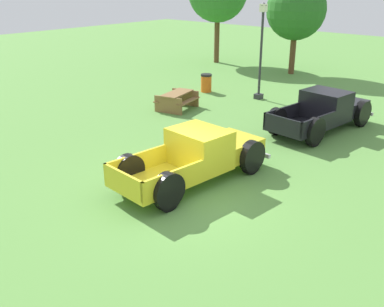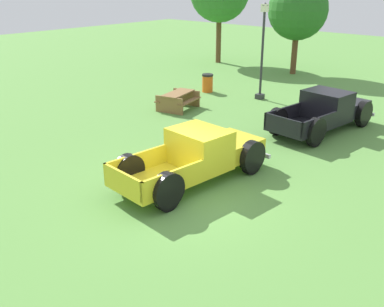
{
  "view_description": "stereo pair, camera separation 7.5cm",
  "coord_description": "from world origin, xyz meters",
  "px_view_note": "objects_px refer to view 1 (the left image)",
  "views": [
    {
      "loc": [
        7.42,
        -8.19,
        5.73
      ],
      "look_at": [
        -0.61,
        0.92,
        0.9
      ],
      "focal_mm": 41.65,
      "sensor_mm": 36.0,
      "label": 1
    },
    {
      "loc": [
        7.48,
        -8.14,
        5.73
      ],
      "look_at": [
        -0.61,
        0.92,
        0.9
      ],
      "focal_mm": 41.65,
      "sensor_mm": 36.0,
      "label": 2
    }
  ],
  "objects_px": {
    "picnic_table": "(177,99)",
    "pickup_truck_foreground": "(201,155)",
    "lamp_post_near": "(261,50)",
    "oak_tree_west": "(296,10)",
    "trash_can": "(206,83)",
    "pickup_truck_behind_left": "(326,111)"
  },
  "relations": [
    {
      "from": "picnic_table",
      "to": "pickup_truck_foreground",
      "type": "bearing_deg",
      "value": -41.4
    },
    {
      "from": "pickup_truck_foreground",
      "to": "lamp_post_near",
      "type": "bearing_deg",
      "value": 113.44
    },
    {
      "from": "pickup_truck_behind_left",
      "to": "picnic_table",
      "type": "height_order",
      "value": "pickup_truck_behind_left"
    },
    {
      "from": "pickup_truck_behind_left",
      "to": "oak_tree_west",
      "type": "relative_size",
      "value": 0.93
    },
    {
      "from": "lamp_post_near",
      "to": "pickup_truck_behind_left",
      "type": "bearing_deg",
      "value": -25.7
    },
    {
      "from": "pickup_truck_behind_left",
      "to": "picnic_table",
      "type": "relative_size",
      "value": 2.52
    },
    {
      "from": "trash_can",
      "to": "pickup_truck_foreground",
      "type": "bearing_deg",
      "value": -51.13
    },
    {
      "from": "pickup_truck_behind_left",
      "to": "trash_can",
      "type": "bearing_deg",
      "value": 167.95
    },
    {
      "from": "picnic_table",
      "to": "trash_can",
      "type": "height_order",
      "value": "trash_can"
    },
    {
      "from": "lamp_post_near",
      "to": "pickup_truck_foreground",
      "type": "bearing_deg",
      "value": -66.56
    },
    {
      "from": "trash_can",
      "to": "oak_tree_west",
      "type": "distance_m",
      "value": 8.09
    },
    {
      "from": "picnic_table",
      "to": "pickup_truck_behind_left",
      "type": "bearing_deg",
      "value": 16.11
    },
    {
      "from": "pickup_truck_foreground",
      "to": "oak_tree_west",
      "type": "height_order",
      "value": "oak_tree_west"
    },
    {
      "from": "picnic_table",
      "to": "trash_can",
      "type": "bearing_deg",
      "value": 108.01
    },
    {
      "from": "pickup_truck_foreground",
      "to": "picnic_table",
      "type": "xyz_separation_m",
      "value": [
        -5.76,
        5.08,
        -0.25
      ]
    },
    {
      "from": "lamp_post_near",
      "to": "oak_tree_west",
      "type": "distance_m",
      "value": 7.09
    },
    {
      "from": "lamp_post_near",
      "to": "trash_can",
      "type": "xyz_separation_m",
      "value": [
        -2.92,
        -0.62,
        -1.94
      ]
    },
    {
      "from": "pickup_truck_foreground",
      "to": "oak_tree_west",
      "type": "bearing_deg",
      "value": 110.52
    },
    {
      "from": "pickup_truck_foreground",
      "to": "picnic_table",
      "type": "distance_m",
      "value": 7.69
    },
    {
      "from": "pickup_truck_behind_left",
      "to": "pickup_truck_foreground",
      "type": "bearing_deg",
      "value": -95.46
    },
    {
      "from": "picnic_table",
      "to": "trash_can",
      "type": "xyz_separation_m",
      "value": [
        -1.13,
        3.47,
        -0.01
      ]
    },
    {
      "from": "lamp_post_near",
      "to": "picnic_table",
      "type": "height_order",
      "value": "lamp_post_near"
    }
  ]
}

